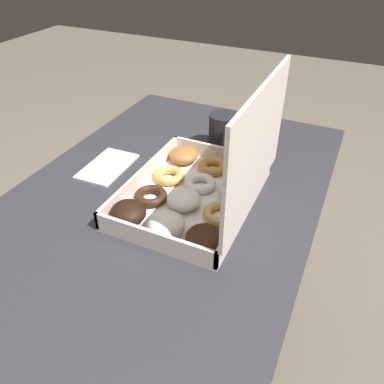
{
  "coord_description": "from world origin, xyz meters",
  "views": [
    {
      "loc": [
        0.61,
        0.37,
        1.32
      ],
      "look_at": [
        -0.04,
        0.07,
        0.79
      ],
      "focal_mm": 35.0,
      "sensor_mm": 36.0,
      "label": 1
    }
  ],
  "objects": [
    {
      "name": "coffee_mug",
      "position": [
        -0.3,
        0.04,
        0.82
      ],
      "size": [
        0.08,
        0.08,
        0.11
      ],
      "color": "#232328",
      "rests_on": "dining_table"
    },
    {
      "name": "ground_plane",
      "position": [
        0.0,
        0.0,
        0.0
      ],
      "size": [
        8.0,
        8.0,
        0.0
      ],
      "primitive_type": "plane",
      "color": "#6B6054"
    },
    {
      "name": "dining_table",
      "position": [
        0.0,
        0.0,
        0.65
      ],
      "size": [
        1.14,
        0.72,
        0.77
      ],
      "color": "#2D2D33",
      "rests_on": "ground_plane"
    },
    {
      "name": "donut_box",
      "position": [
        -0.03,
        0.09,
        0.82
      ],
      "size": [
        0.38,
        0.29,
        0.31
      ],
      "color": "silver",
      "rests_on": "dining_table"
    },
    {
      "name": "paper_napkin",
      "position": [
        -0.07,
        -0.2,
        0.77
      ],
      "size": [
        0.17,
        0.11,
        0.01
      ],
      "color": "white",
      "rests_on": "dining_table"
    }
  ]
}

